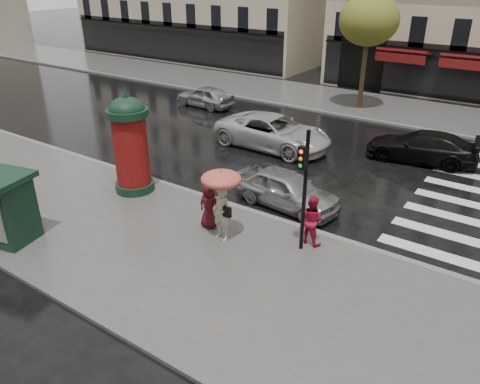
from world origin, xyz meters
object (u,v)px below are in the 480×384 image
Objects in this scene: car_far_silver at (205,96)px; newsstand at (3,207)px; woman_red at (311,220)px; car_black at (422,147)px; woman_umbrella at (221,194)px; car_white at (273,132)px; morris_column at (130,142)px; traffic_light at (304,181)px; man_burgundy at (209,206)px; car_silver at (287,189)px.

newsstand is at bearing 19.10° from car_far_silver.
woman_red is 9.25m from car_black.
woman_red is 0.34× the size of car_black.
car_white is (-3.09, 8.34, -0.90)m from woman_umbrella.
traffic_light is at bearing -1.38° from morris_column.
woman_red is 1.04× the size of man_burgundy.
car_far_silver is (-13.59, 1.64, -0.03)m from car_black.
newsstand is at bearing -145.59° from woman_umbrella.
woman_red is 1.60m from traffic_light.
woman_umbrella is 6.77m from newsstand.
car_white is (2.49, 12.16, -0.48)m from newsstand.
car_black is (6.40, 2.25, -0.10)m from car_white.
traffic_light is 0.99× the size of car_far_silver.
traffic_light is 0.80× the size of car_black.
man_burgundy is at bearing 154.31° from woman_umbrella.
newsstand is at bearing 37.76° from man_burgundy.
car_silver is 0.85× the size of car_black.
car_silver is (1.29, 2.93, -0.20)m from man_burgundy.
morris_column is 12.49m from car_far_silver.
traffic_light is at bearing -175.37° from man_burgundy.
car_silver is at bearing 22.92° from morris_column.
car_black is 13.68m from car_far_silver.
car_silver is at bearing -28.42° from car_black.
newsstand reaches higher than woman_red.
traffic_light is 17.07m from car_far_silver.
car_white is 1.19× the size of car_black.
woman_umbrella is 0.42× the size of car_white.
car_silver reaches higher than car_far_silver.
car_far_silver is at bearing 56.45° from car_silver.
newsstand is at bearing 40.02° from woman_red.
woman_red reaches higher than car_far_silver.
traffic_light is 1.71× the size of newsstand.
morris_column reaches higher than car_black.
car_far_silver is at bearing -104.05° from car_black.
car_black is (2.83, 7.27, 0.00)m from car_silver.
woman_umbrella is 0.63× the size of traffic_light.
car_white is at bearing -77.82° from car_black.
traffic_light reaches higher than newsstand.
woman_umbrella is 0.58× the size of morris_column.
man_burgundy is at bearing -162.55° from car_white.
newsstand is at bearing 169.91° from car_white.
woman_umbrella is at bearing 177.83° from car_silver.
traffic_light reaches higher than woman_umbrella.
woman_umbrella reaches higher than newsstand.
woman_umbrella is 1.54× the size of man_burgundy.
traffic_light reaches higher than car_white.
woman_red reaches higher than man_burgundy.
car_silver is (-1.85, 2.47, -1.74)m from traffic_light.
woman_red is 0.39× the size of morris_column.
newsstand is 0.58× the size of car_far_silver.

